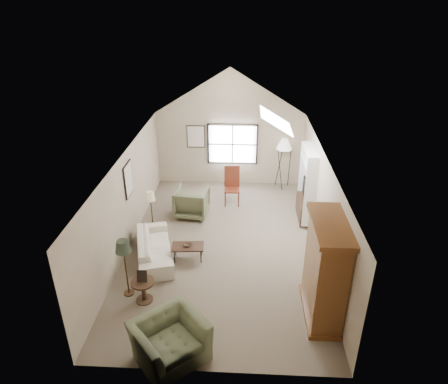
# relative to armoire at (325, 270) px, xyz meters

# --- Properties ---
(room_shell) EXTENTS (5.01, 8.01, 4.00)m
(room_shell) POSITION_rel_armoire_xyz_m (-2.18, 2.40, 2.11)
(room_shell) COLOR #746853
(room_shell) RESTS_ON ground
(window) EXTENTS (1.72, 0.08, 1.42)m
(window) POSITION_rel_armoire_xyz_m (-2.08, 6.36, 0.35)
(window) COLOR black
(window) RESTS_ON room_shell
(skylight) EXTENTS (0.80, 1.20, 0.52)m
(skylight) POSITION_rel_armoire_xyz_m (-0.88, 3.30, 2.12)
(skylight) COLOR white
(skylight) RESTS_ON room_shell
(wall_art) EXTENTS (1.97, 3.71, 0.88)m
(wall_art) POSITION_rel_armoire_xyz_m (-4.06, 4.34, 0.63)
(wall_art) COLOR black
(wall_art) RESTS_ON room_shell
(armoire) EXTENTS (0.60, 1.50, 2.20)m
(armoire) POSITION_rel_armoire_xyz_m (0.00, 0.00, 0.00)
(armoire) COLOR brown
(armoire) RESTS_ON ground
(tv_alcove) EXTENTS (0.32, 1.30, 2.10)m
(tv_alcove) POSITION_rel_armoire_xyz_m (0.16, 4.00, 0.05)
(tv_alcove) COLOR white
(tv_alcove) RESTS_ON ground
(media_console) EXTENTS (0.34, 1.18, 0.60)m
(media_console) POSITION_rel_armoire_xyz_m (0.14, 4.00, -0.80)
(media_console) COLOR #382316
(media_console) RESTS_ON ground
(tv_panel) EXTENTS (0.05, 0.90, 0.55)m
(tv_panel) POSITION_rel_armoire_xyz_m (0.14, 4.00, -0.18)
(tv_panel) COLOR black
(tv_panel) RESTS_ON media_console
(sofa) EXTENTS (1.32, 2.20, 0.60)m
(sofa) POSITION_rel_armoire_xyz_m (-3.89, 1.77, -0.80)
(sofa) COLOR white
(sofa) RESTS_ON ground
(armchair_near) EXTENTS (1.64, 1.62, 0.80)m
(armchair_near) POSITION_rel_armoire_xyz_m (-2.95, -1.30, -0.70)
(armchair_near) COLOR #5F6648
(armchair_near) RESTS_ON ground
(armchair_far) EXTENTS (1.05, 1.07, 0.89)m
(armchair_far) POSITION_rel_armoire_xyz_m (-3.21, 4.01, -0.65)
(armchair_far) COLOR #5C6345
(armchair_far) RESTS_ON ground
(coffee_table) EXTENTS (0.83, 0.50, 0.41)m
(coffee_table) POSITION_rel_armoire_xyz_m (-3.03, 1.73, -0.90)
(coffee_table) COLOR #331C15
(coffee_table) RESTS_ON ground
(bowl) EXTENTS (0.21, 0.21, 0.05)m
(bowl) POSITION_rel_armoire_xyz_m (-3.03, 1.73, -0.67)
(bowl) COLOR #382316
(bowl) RESTS_ON coffee_table
(side_table) EXTENTS (0.64, 0.64, 0.52)m
(side_table) POSITION_rel_armoire_xyz_m (-3.79, 0.17, -0.84)
(side_table) COLOR #3B2418
(side_table) RESTS_ON ground
(side_chair) EXTENTS (0.50, 0.50, 1.24)m
(side_chair) POSITION_rel_armoire_xyz_m (-2.04, 4.77, -0.48)
(side_chair) COLOR maroon
(side_chair) RESTS_ON ground
(tripod_lamp) EXTENTS (0.54, 0.54, 1.80)m
(tripod_lamp) POSITION_rel_armoire_xyz_m (-0.35, 6.10, -0.20)
(tripod_lamp) COLOR white
(tripod_lamp) RESTS_ON ground
(dark_lamp) EXTENTS (0.42, 0.42, 1.44)m
(dark_lamp) POSITION_rel_armoire_xyz_m (-4.19, 0.37, -0.38)
(dark_lamp) COLOR black
(dark_lamp) RESTS_ON ground
(tan_lamp) EXTENTS (0.32, 0.32, 1.29)m
(tan_lamp) POSITION_rel_armoire_xyz_m (-4.19, 2.97, -0.45)
(tan_lamp) COLOR tan
(tan_lamp) RESTS_ON ground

